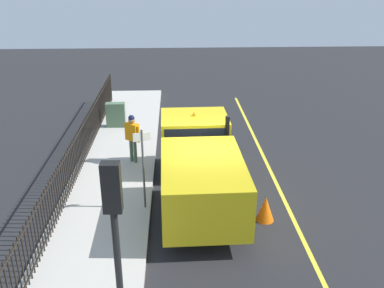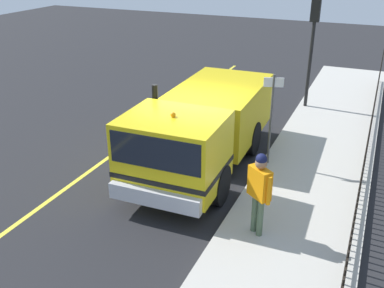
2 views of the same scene
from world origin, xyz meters
The scene contains 10 objects.
ground_plane centered at (0.00, 0.00, 0.00)m, with size 52.87×52.87×0.00m, color #232326.
sidewalk_slab centered at (3.11, 0.00, 0.07)m, with size 2.79×24.03×0.15m, color #B7B2A8.
lane_marking centered at (-2.41, 0.00, 0.00)m, with size 0.12×21.63×0.01m, color yellow.
work_truck centered at (0.26, -0.14, 1.24)m, with size 2.37×6.12×2.43m.
worker_standing centered at (2.48, -2.48, 1.24)m, with size 0.54×0.48×1.78m.
iron_fence centered at (4.27, 0.00, 0.86)m, with size 0.04×20.46×1.42m.
traffic_light_near centered at (1.96, 5.78, 2.88)m, with size 0.30×0.22×3.84m.
utility_cabinet centered at (3.55, -6.19, 0.69)m, with size 0.82×0.37×1.08m, color #4C6B4C.
traffic_cone centered at (-1.58, 1.34, 0.37)m, with size 0.51×0.51×0.73m, color orange.
street_sign centered at (1.87, 0.72, 1.66)m, with size 0.49×0.18×2.44m.
Camera 1 is at (0.95, 11.67, 6.76)m, focal length 39.82 mm.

